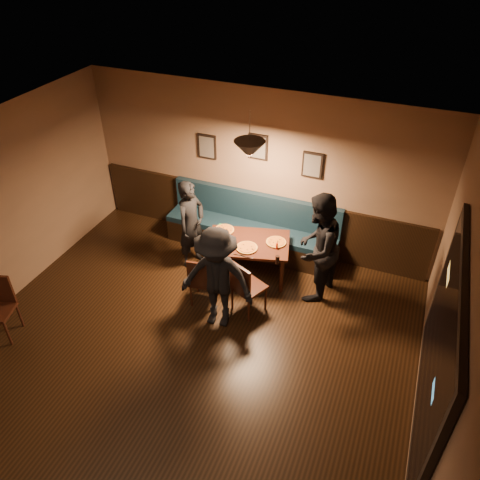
% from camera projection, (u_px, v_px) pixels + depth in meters
% --- Properties ---
extents(floor, '(7.00, 7.00, 0.00)m').
position_uv_depth(floor, '(160.00, 390.00, 5.95)').
color(floor, black).
rests_on(floor, ground).
extents(ceiling, '(7.00, 7.00, 0.00)m').
position_uv_depth(ceiling, '(130.00, 200.00, 4.31)').
color(ceiling, silver).
rests_on(ceiling, ground).
extents(wall_back, '(6.00, 0.00, 6.00)m').
position_uv_depth(wall_back, '(258.00, 171.00, 7.76)').
color(wall_back, '#8C704F').
rests_on(wall_back, ground).
extents(wall_right, '(0.00, 7.00, 7.00)m').
position_uv_depth(wall_right, '(437.00, 399.00, 4.22)').
color(wall_right, '#8C704F').
rests_on(wall_right, ground).
extents(wainscot, '(5.88, 0.06, 1.00)m').
position_uv_depth(wainscot, '(256.00, 218.00, 8.27)').
color(wainscot, black).
rests_on(wainscot, ground).
extents(booth_bench, '(3.00, 0.60, 1.00)m').
position_uv_depth(booth_bench, '(251.00, 226.00, 8.06)').
color(booth_bench, '#0F232D').
rests_on(booth_bench, ground).
extents(window_frame, '(0.06, 2.56, 1.86)m').
position_uv_depth(window_frame, '(438.00, 350.00, 4.55)').
color(window_frame, black).
rests_on(window_frame, wall_right).
extents(window_glass, '(0.00, 2.40, 2.40)m').
position_uv_depth(window_glass, '(435.00, 349.00, 4.56)').
color(window_glass, black).
rests_on(window_glass, wall_right).
extents(picture_left, '(0.32, 0.04, 0.42)m').
position_uv_depth(picture_left, '(207.00, 147.00, 7.84)').
color(picture_left, black).
rests_on(picture_left, wall_back).
extents(picture_center, '(0.32, 0.04, 0.42)m').
position_uv_depth(picture_center, '(258.00, 147.00, 7.48)').
color(picture_center, black).
rests_on(picture_center, wall_back).
extents(picture_right, '(0.32, 0.04, 0.42)m').
position_uv_depth(picture_right, '(312.00, 165.00, 7.29)').
color(picture_right, black).
rests_on(picture_right, wall_back).
extents(pendant_lamp, '(0.44, 0.44, 0.25)m').
position_uv_depth(pendant_lamp, '(250.00, 149.00, 6.47)').
color(pendant_lamp, black).
rests_on(pendant_lamp, ceiling).
extents(dining_table, '(1.44, 1.12, 0.68)m').
position_uv_depth(dining_table, '(248.00, 259.00, 7.58)').
color(dining_table, black).
rests_on(dining_table, floor).
extents(chair_near_left, '(0.44, 0.44, 0.86)m').
position_uv_depth(chair_near_left, '(204.00, 279.00, 7.05)').
color(chair_near_left, black).
rests_on(chair_near_left, floor).
extents(chair_near_right, '(0.54, 0.54, 0.93)m').
position_uv_depth(chair_near_right, '(249.00, 286.00, 6.87)').
color(chair_near_right, black).
rests_on(chair_near_right, floor).
extents(diner_left, '(0.48, 0.63, 1.54)m').
position_uv_depth(diner_left, '(191.00, 224.00, 7.62)').
color(diner_left, black).
rests_on(diner_left, floor).
extents(diner_right, '(0.82, 0.97, 1.76)m').
position_uv_depth(diner_right, '(317.00, 248.00, 6.91)').
color(diner_right, black).
rests_on(diner_right, floor).
extents(diner_front, '(1.09, 0.69, 1.62)m').
position_uv_depth(diner_front, '(217.00, 279.00, 6.46)').
color(diner_front, black).
rests_on(diner_front, floor).
extents(pizza_a, '(0.37, 0.37, 0.04)m').
position_uv_depth(pizza_a, '(224.00, 230.00, 7.62)').
color(pizza_a, '#C67425').
rests_on(pizza_a, dining_table).
extents(pizza_b, '(0.37, 0.37, 0.04)m').
position_uv_depth(pizza_b, '(247.00, 248.00, 7.23)').
color(pizza_b, orange).
rests_on(pizza_b, dining_table).
extents(pizza_c, '(0.41, 0.41, 0.04)m').
position_uv_depth(pizza_c, '(276.00, 242.00, 7.35)').
color(pizza_c, '#D56028').
rests_on(pizza_c, dining_table).
extents(soda_glass, '(0.08, 0.08, 0.13)m').
position_uv_depth(soda_glass, '(277.00, 260.00, 6.91)').
color(soda_glass, black).
rests_on(soda_glass, dining_table).
extents(tabasco_bottle, '(0.04, 0.04, 0.13)m').
position_uv_depth(tabasco_bottle, '(277.00, 245.00, 7.20)').
color(tabasco_bottle, '#A41005').
rests_on(tabasco_bottle, dining_table).
extents(napkin_a, '(0.16, 0.16, 0.01)m').
position_uv_depth(napkin_a, '(221.00, 227.00, 7.72)').
color(napkin_a, '#1B6730').
rests_on(napkin_a, dining_table).
extents(napkin_b, '(0.16, 0.16, 0.01)m').
position_uv_depth(napkin_b, '(213.00, 243.00, 7.35)').
color(napkin_b, '#1B6528').
rests_on(napkin_b, dining_table).
extents(cutlery_set, '(0.19, 0.04, 0.00)m').
position_uv_depth(cutlery_set, '(241.00, 256.00, 7.09)').
color(cutlery_set, silver).
rests_on(cutlery_set, dining_table).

